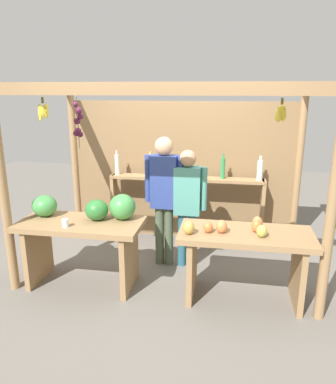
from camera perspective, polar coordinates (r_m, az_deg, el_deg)
The scene contains 7 objects.
ground_plane at distance 4.88m, azimuth 0.38°, elevation -11.00°, with size 12.00×12.00×0.00m, color slate.
market_stall at distance 4.86m, azimuth 1.20°, elevation 5.32°, with size 3.43×1.94×2.26m.
fruit_counter_left at distance 4.27m, azimuth -12.88°, elevation -5.39°, with size 1.39×0.66×1.06m.
fruit_counter_right at distance 3.96m, azimuth 11.74°, elevation -8.74°, with size 1.39×0.64×0.91m.
bottle_shelf_unit at distance 5.21m, azimuth 2.87°, elevation 0.16°, with size 2.20×0.22×1.35m.
vendor_man at distance 4.51m, azimuth -0.62°, elevation 0.32°, with size 0.48×0.22×1.65m.
vendor_woman at distance 4.50m, azimuth 3.03°, elevation -1.11°, with size 0.48×0.20×1.50m.
Camera 1 is at (0.71, -4.29, 2.20)m, focal length 34.10 mm.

